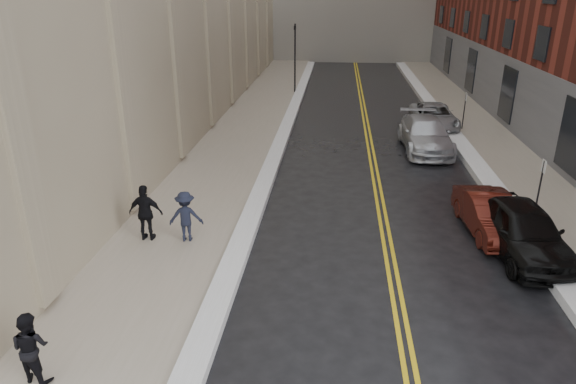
% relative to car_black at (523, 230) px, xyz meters
% --- Properties ---
extents(ground, '(160.00, 160.00, 0.00)m').
position_rel_car_black_xyz_m(ground, '(-6.54, -5.29, -0.81)').
color(ground, black).
rests_on(ground, ground).
extents(sidewalk_left, '(4.00, 64.00, 0.15)m').
position_rel_car_black_xyz_m(sidewalk_left, '(-11.04, 10.71, -0.74)').
color(sidewalk_left, gray).
rests_on(sidewalk_left, ground).
extents(sidewalk_right, '(3.00, 64.00, 0.15)m').
position_rel_car_black_xyz_m(sidewalk_right, '(2.46, 10.71, -0.74)').
color(sidewalk_right, gray).
rests_on(sidewalk_right, ground).
extents(lane_stripe_a, '(0.12, 64.00, 0.01)m').
position_rel_car_black_xyz_m(lane_stripe_a, '(-4.16, 10.71, -0.81)').
color(lane_stripe_a, gold).
rests_on(lane_stripe_a, ground).
extents(lane_stripe_b, '(0.12, 64.00, 0.01)m').
position_rel_car_black_xyz_m(lane_stripe_b, '(-3.92, 10.71, -0.81)').
color(lane_stripe_b, gold).
rests_on(lane_stripe_b, ground).
extents(snow_ridge_left, '(0.70, 60.80, 0.26)m').
position_rel_car_black_xyz_m(snow_ridge_left, '(-8.74, 10.71, -0.68)').
color(snow_ridge_left, white).
rests_on(snow_ridge_left, ground).
extents(snow_ridge_right, '(0.85, 60.80, 0.30)m').
position_rel_car_black_xyz_m(snow_ridge_right, '(0.61, 10.71, -0.66)').
color(snow_ridge_right, white).
rests_on(snow_ridge_right, ground).
extents(traffic_signal, '(0.18, 0.15, 5.20)m').
position_rel_car_black_xyz_m(traffic_signal, '(-9.14, 24.71, 2.27)').
color(traffic_signal, black).
rests_on(traffic_signal, ground).
extents(parking_sign_near, '(0.06, 0.35, 2.23)m').
position_rel_car_black_xyz_m(parking_sign_near, '(1.36, 2.71, 0.54)').
color(parking_sign_near, black).
rests_on(parking_sign_near, ground).
extents(parking_sign_far, '(0.06, 0.35, 2.23)m').
position_rel_car_black_xyz_m(parking_sign_far, '(1.36, 14.71, 0.54)').
color(parking_sign_far, black).
rests_on(parking_sign_far, ground).
extents(car_black, '(2.35, 4.93, 1.62)m').
position_rel_car_black_xyz_m(car_black, '(0.00, 0.00, 0.00)').
color(car_black, black).
rests_on(car_black, ground).
extents(car_maroon, '(1.74, 4.14, 1.33)m').
position_rel_car_black_xyz_m(car_maroon, '(-0.60, 1.44, -0.15)').
color(car_maroon, '#42120B').
rests_on(car_maroon, ground).
extents(car_silver_near, '(2.41, 5.61, 1.61)m').
position_rel_car_black_xyz_m(car_silver_near, '(-1.34, 10.88, -0.01)').
color(car_silver_near, '#B4B5BC').
rests_on(car_silver_near, ground).
extents(car_silver_far, '(2.42, 5.12, 1.41)m').
position_rel_car_black_xyz_m(car_silver_far, '(-0.20, 15.21, -0.11)').
color(car_silver_far, '#A7AAAF').
rests_on(car_silver_far, ground).
extents(pedestrian_a, '(0.90, 0.77, 1.60)m').
position_rel_car_black_xyz_m(pedestrian_a, '(-11.88, -6.86, 0.14)').
color(pedestrian_a, black).
rests_on(pedestrian_a, sidewalk_left).
extents(pedestrian_b, '(1.16, 0.78, 1.67)m').
position_rel_car_black_xyz_m(pedestrian_b, '(-10.50, -0.38, 0.17)').
color(pedestrian_b, black).
rests_on(pedestrian_b, sidewalk_left).
extents(pedestrian_c, '(1.09, 0.46, 1.86)m').
position_rel_car_black_xyz_m(pedestrian_c, '(-11.77, -0.46, 0.27)').
color(pedestrian_c, black).
rests_on(pedestrian_c, sidewalk_left).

